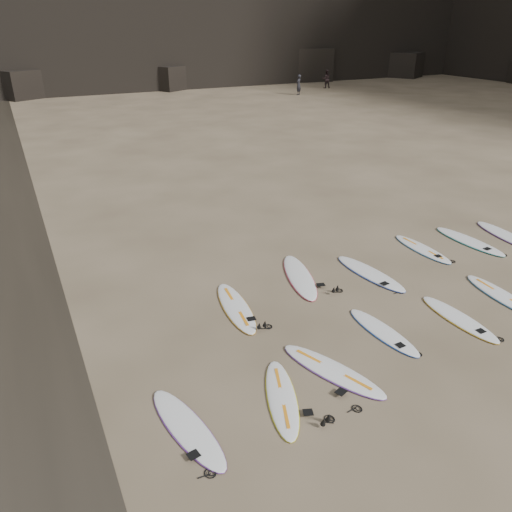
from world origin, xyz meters
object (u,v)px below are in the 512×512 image
Objects in this scene: surfboard_3 at (459,318)px; surfboard_11 at (187,427)px; person_b at (326,79)px; surfboard_6 at (300,276)px; surfboard_1 at (332,370)px; surfboard_7 at (370,273)px; surfboard_0 at (282,397)px; surfboard_8 at (422,249)px; surfboard_10 at (507,236)px; surfboard_2 at (383,331)px; surfboard_5 at (236,307)px; surfboard_4 at (501,295)px; surfboard_9 at (469,241)px; person_a at (299,85)px.

surfboard_11 reaches higher than surfboard_3.
surfboard_6 is at bearing 70.30° from person_b.
surfboard_7 reaches higher than surfboard_1.
surfboard_8 reaches higher than surfboard_0.
surfboard_10 is at bearing 29.21° from surfboard_3.
surfboard_3 is 0.86× the size of surfboard_10.
surfboard_2 is (3.22, 0.93, -0.00)m from surfboard_0.
surfboard_10 is (10.07, 0.17, 0.00)m from surfboard_5.
surfboard_4 is at bearing 9.48° from surfboard_3.
surfboard_8 is (0.21, 3.19, -0.00)m from surfboard_4.
surfboard_4 is at bearing -134.01° from surfboard_10.
surfboard_9 reaches higher than surfboard_2.
surfboard_3 is 0.97× the size of surfboard_11.
person_a is at bearing 39.59° from surfboard_1.
person_a reaches higher than person_b.
surfboard_9 reaches higher than surfboard_11.
surfboard_4 is at bearing -93.54° from surfboard_8.
surfboard_1 is at bearing -175.84° from surfboard_3.
surfboard_11 is (-6.69, -3.39, -0.00)m from surfboard_7.
person_b is (5.21, 3.13, -0.01)m from person_a.
person_b reaches higher than surfboard_8.
surfboard_8 is 1.83m from surfboard_9.
surfboard_0 is 0.94× the size of surfboard_11.
surfboard_8 is (5.99, 3.81, -0.00)m from surfboard_1.
person_b is at bearing 60.81° from surfboard_9.
surfboard_3 is at bearing -164.71° from surfboard_4.
person_b is (21.85, 39.09, 0.88)m from surfboard_3.
surfboard_2 is at bearing -156.35° from surfboard_9.
surfboard_8 is 0.88× the size of surfboard_10.
surfboard_10 reaches higher than surfboard_9.
person_a is at bearing 46.73° from surfboard_11.
surfboard_9 is 1.46× the size of person_a.
person_b reaches higher than surfboard_1.
surfboard_4 is 3.19m from surfboard_8.
surfboard_5 is (-0.78, 3.19, 0.00)m from surfboard_1.
surfboard_7 reaches higher than surfboard_5.
surfboard_1 is 3.92m from surfboard_3.
surfboard_3 is 0.97× the size of surfboard_4.
surfboard_11 is at bearing 18.72° from person_a.
surfboard_11 is 1.31× the size of person_a.
surfboard_9 is at bearing 61.07° from surfboard_4.
surfboard_10 reaches higher than surfboard_2.
surfboard_10 reaches higher than surfboard_8.
surfboard_3 is 4.32m from surfboard_6.
surfboard_4 is 9.06m from surfboard_11.
surfboard_2 is at bearing 24.16° from person_a.
surfboard_6 is (-0.35, 3.24, 0.01)m from surfboard_2.
surfboard_7 is (3.45, 3.19, 0.00)m from surfboard_1.
surfboard_5 reaches higher than surfboard_1.
surfboard_1 is 4.19m from surfboard_6.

